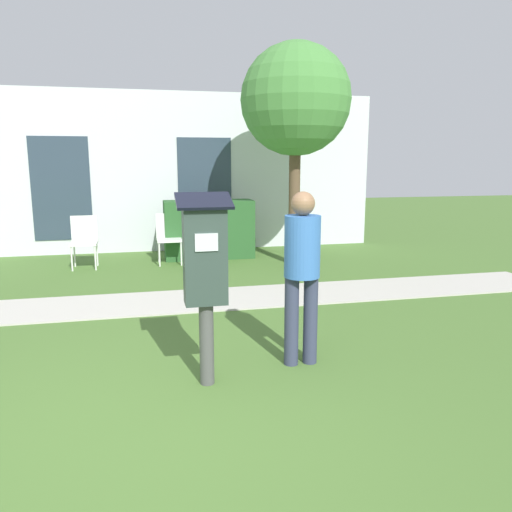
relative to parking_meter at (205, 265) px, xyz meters
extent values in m
plane|color=#476B2D|center=(-0.59, -0.65, -1.02)|extent=(40.00, 40.00, 0.00)
cube|color=#B7B2A8|center=(-0.59, 2.52, -1.01)|extent=(12.00, 1.10, 0.02)
cube|color=silver|center=(-0.59, 6.56, 0.58)|extent=(10.00, 0.24, 3.20)
cube|color=#2D3D4C|center=(-1.99, 6.43, 0.28)|extent=(1.10, 0.02, 2.00)
cube|color=#2D3D4C|center=(0.81, 6.43, 0.28)|extent=(1.10, 0.02, 2.00)
cylinder|color=#4C4C4C|center=(0.00, 0.00, -0.67)|extent=(0.12, 0.12, 0.70)
cube|color=#2D3D38|center=(0.00, 0.00, 0.08)|extent=(0.34, 0.22, 0.80)
cube|color=silver|center=(0.00, -0.12, 0.20)|extent=(0.18, 0.01, 0.14)
cube|color=black|center=(0.00, 0.00, 0.51)|extent=(0.44, 0.31, 0.12)
cylinder|color=#333851|center=(0.80, 0.23, -0.61)|extent=(0.13, 0.13, 0.82)
cylinder|color=#333851|center=(0.98, 0.23, -0.61)|extent=(0.13, 0.13, 0.82)
cylinder|color=#386BB7|center=(0.89, 0.23, 0.08)|extent=(0.32, 0.32, 0.55)
sphere|color=#8C6647|center=(0.89, 0.23, 0.46)|extent=(0.21, 0.21, 0.21)
cylinder|color=white|center=(-1.67, 4.81, -0.81)|extent=(0.03, 0.03, 0.42)
cylinder|color=white|center=(-1.29, 4.81, -0.81)|extent=(0.03, 0.03, 0.42)
cylinder|color=white|center=(-1.67, 5.19, -0.81)|extent=(0.03, 0.03, 0.42)
cylinder|color=white|center=(-1.29, 5.19, -0.81)|extent=(0.03, 0.03, 0.42)
cube|color=white|center=(-1.48, 5.00, -0.58)|extent=(0.44, 0.44, 0.04)
cube|color=white|center=(-1.48, 5.20, -0.34)|extent=(0.44, 0.04, 0.44)
cylinder|color=white|center=(-0.21, 4.86, -0.81)|extent=(0.03, 0.03, 0.42)
cylinder|color=white|center=(0.17, 4.86, -0.81)|extent=(0.03, 0.03, 0.42)
cylinder|color=white|center=(-0.21, 5.24, -0.81)|extent=(0.03, 0.03, 0.42)
cylinder|color=white|center=(0.17, 5.24, -0.81)|extent=(0.03, 0.03, 0.42)
cube|color=white|center=(-0.02, 5.05, -0.58)|extent=(0.44, 0.44, 0.04)
cube|color=white|center=(-0.02, 5.25, -0.34)|extent=(0.44, 0.04, 0.44)
cube|color=#285628|center=(0.76, 5.49, -0.47)|extent=(1.68, 0.60, 1.10)
cylinder|color=brown|center=(2.17, 4.58, 0.08)|extent=(0.20, 0.20, 2.20)
sphere|color=#47843D|center=(2.17, 4.58, 1.85)|extent=(1.90, 1.90, 1.90)
camera|label=1|loc=(-0.48, -3.91, 0.83)|focal=35.00mm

